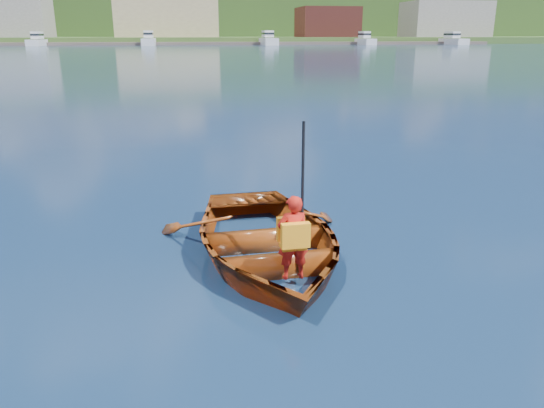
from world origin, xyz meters
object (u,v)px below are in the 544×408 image
at_px(marina_yachts, 222,40).
at_px(child_paddler, 293,236).
at_px(dock, 219,43).
at_px(rowboat, 266,240).

bearing_deg(marina_yachts, child_paddler, -93.96).
height_order(child_paddler, dock, child_paddler).
bearing_deg(child_paddler, dock, 86.28).
height_order(child_paddler, marina_yachts, marina_yachts).
height_order(rowboat, dock, dock).
bearing_deg(marina_yachts, dock, 94.01).
distance_m(rowboat, marina_yachts, 144.62).
distance_m(child_paddler, marina_yachts, 145.49).
relative_size(rowboat, child_paddler, 2.17).
bearing_deg(dock, marina_yachts, -85.99).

